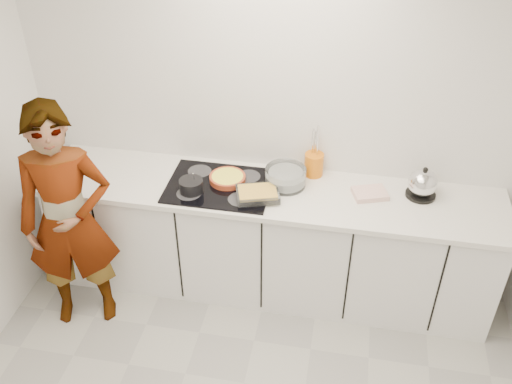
% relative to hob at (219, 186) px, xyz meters
% --- Properties ---
extents(ceiling, '(3.60, 3.20, 0.00)m').
position_rel_hob_xyz_m(ceiling, '(0.35, -1.26, 1.68)').
color(ceiling, white).
rests_on(ceiling, wall_back).
extents(wall_back, '(3.60, 0.00, 2.60)m').
position_rel_hob_xyz_m(wall_back, '(0.35, 0.34, 0.38)').
color(wall_back, silver).
rests_on(wall_back, ground).
extents(base_cabinets, '(3.20, 0.58, 0.87)m').
position_rel_hob_xyz_m(base_cabinets, '(0.35, 0.02, -0.48)').
color(base_cabinets, white).
rests_on(base_cabinets, floor).
extents(countertop, '(3.24, 0.64, 0.04)m').
position_rel_hob_xyz_m(countertop, '(0.35, 0.02, -0.03)').
color(countertop, white).
rests_on(countertop, base_cabinets).
extents(hob, '(0.72, 0.54, 0.01)m').
position_rel_hob_xyz_m(hob, '(0.00, 0.00, 0.00)').
color(hob, black).
rests_on(hob, countertop).
extents(tart_dish, '(0.27, 0.27, 0.04)m').
position_rel_hob_xyz_m(tart_dish, '(0.05, 0.06, 0.03)').
color(tart_dish, '#A73E21').
rests_on(tart_dish, hob).
extents(saucepan, '(0.18, 0.18, 0.16)m').
position_rel_hob_xyz_m(saucepan, '(-0.17, -0.11, 0.05)').
color(saucepan, black).
rests_on(saucepan, hob).
extents(baking_dish, '(0.33, 0.28, 0.05)m').
position_rel_hob_xyz_m(baking_dish, '(0.29, -0.10, 0.04)').
color(baking_dish, silver).
rests_on(baking_dish, hob).
extents(mixing_bowl, '(0.33, 0.33, 0.13)m').
position_rel_hob_xyz_m(mixing_bowl, '(0.45, 0.11, 0.05)').
color(mixing_bowl, silver).
rests_on(mixing_bowl, countertop).
extents(tea_towel, '(0.27, 0.23, 0.04)m').
position_rel_hob_xyz_m(tea_towel, '(1.04, 0.08, 0.01)').
color(tea_towel, white).
rests_on(tea_towel, countertop).
extents(kettle, '(0.26, 0.26, 0.23)m').
position_rel_hob_xyz_m(kettle, '(1.38, 0.14, 0.09)').
color(kettle, black).
rests_on(kettle, countertop).
extents(utensil_crock, '(0.18, 0.18, 0.17)m').
position_rel_hob_xyz_m(utensil_crock, '(0.63, 0.27, 0.08)').
color(utensil_crock, orange).
rests_on(utensil_crock, countertop).
extents(cook, '(0.72, 0.59, 1.70)m').
position_rel_hob_xyz_m(cook, '(-0.91, -0.49, -0.07)').
color(cook, white).
rests_on(cook, floor).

